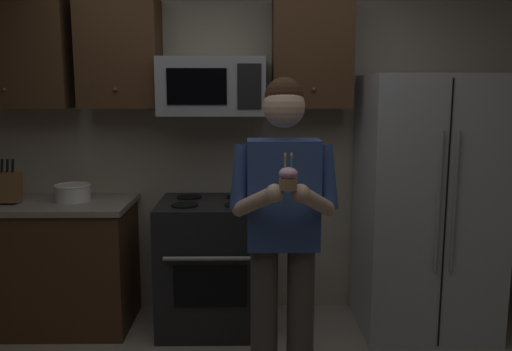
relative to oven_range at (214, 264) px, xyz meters
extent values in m
cube|color=#B7AD99|center=(0.15, 0.39, 0.84)|extent=(4.40, 0.10, 2.60)
cube|color=black|center=(0.00, 0.00, 0.00)|extent=(0.76, 0.66, 0.92)
cube|color=black|center=(0.00, -0.33, -0.04)|extent=(0.48, 0.01, 0.28)
cylinder|color=#99999E|center=(0.00, -0.36, 0.16)|extent=(0.60, 0.03, 0.03)
cylinder|color=black|center=(-0.18, -0.14, 0.46)|extent=(0.18, 0.18, 0.01)
cylinder|color=black|center=(0.18, -0.14, 0.46)|extent=(0.18, 0.18, 0.01)
cylinder|color=black|center=(-0.18, 0.14, 0.46)|extent=(0.18, 0.18, 0.01)
cylinder|color=black|center=(0.18, 0.14, 0.46)|extent=(0.18, 0.18, 0.01)
cube|color=#9EA0A5|center=(0.00, 0.12, 1.26)|extent=(0.74, 0.40, 0.40)
cube|color=black|center=(-0.09, -0.08, 1.26)|extent=(0.40, 0.01, 0.24)
cube|color=black|center=(0.26, -0.08, 1.26)|extent=(0.16, 0.01, 0.30)
cube|color=#B7BABF|center=(1.50, -0.04, 0.44)|extent=(0.90, 0.72, 1.80)
cylinder|color=gray|center=(1.45, -0.41, 0.54)|extent=(0.02, 0.02, 0.90)
cylinder|color=gray|center=(1.55, -0.41, 0.54)|extent=(0.02, 0.02, 0.90)
cube|color=black|center=(1.50, -0.40, 0.44)|extent=(0.01, 0.01, 1.74)
cube|color=#4C301C|center=(-1.40, 0.17, 1.49)|extent=(0.80, 0.34, 0.76)
sphere|color=brown|center=(-1.40, -0.01, 1.24)|extent=(0.03, 0.03, 0.03)
cube|color=#4C301C|center=(-0.65, 0.17, 1.49)|extent=(0.55, 0.34, 0.76)
sphere|color=brown|center=(-0.65, -0.01, 1.24)|extent=(0.03, 0.03, 0.03)
cube|color=#4C301C|center=(0.70, 0.17, 1.49)|extent=(0.55, 0.34, 0.76)
sphere|color=brown|center=(0.70, -0.01, 1.24)|extent=(0.03, 0.03, 0.03)
cube|color=#4C301C|center=(-1.30, 0.02, -0.02)|extent=(1.40, 0.62, 0.88)
cube|color=gray|center=(-1.30, 0.02, 0.44)|extent=(1.44, 0.66, 0.04)
cube|color=brown|center=(-1.42, -0.03, 0.57)|extent=(0.16, 0.15, 0.24)
cylinder|color=black|center=(-1.43, -0.05, 0.72)|extent=(0.02, 0.04, 0.09)
cylinder|color=black|center=(-1.40, -0.05, 0.72)|extent=(0.02, 0.04, 0.09)
cylinder|color=black|center=(-1.36, -0.05, 0.72)|extent=(0.02, 0.04, 0.09)
cylinder|color=white|center=(-1.00, 0.05, 0.51)|extent=(0.24, 0.24, 0.11)
torus|color=white|center=(-1.00, 0.05, 0.57)|extent=(0.25, 0.25, 0.01)
cylinder|color=#4C4742|center=(0.34, -0.90, -0.03)|extent=(0.15, 0.15, 0.86)
cylinder|color=#4C4742|center=(0.54, -0.90, -0.03)|extent=(0.15, 0.15, 0.86)
cube|color=#334C8C|center=(0.44, -0.90, 0.69)|extent=(0.38, 0.22, 0.58)
sphere|color=beige|center=(0.44, -0.90, 1.15)|extent=(0.22, 0.22, 0.22)
sphere|color=#382314|center=(0.44, -0.89, 1.20)|extent=(0.20, 0.20, 0.20)
cylinder|color=#334C8C|center=(0.21, -0.93, 0.78)|extent=(0.15, 0.18, 0.35)
cylinder|color=beige|center=(0.29, -1.09, 0.69)|extent=(0.26, 0.33, 0.21)
sphere|color=beige|center=(0.38, -1.22, 0.76)|extent=(0.09, 0.09, 0.09)
cylinder|color=#334C8C|center=(0.66, -0.93, 0.78)|extent=(0.15, 0.18, 0.35)
cylinder|color=beige|center=(0.59, -1.09, 0.69)|extent=(0.26, 0.33, 0.21)
sphere|color=beige|center=(0.50, -1.22, 0.76)|extent=(0.09, 0.09, 0.09)
cylinder|color=#A87F56|center=(0.44, -1.24, 0.80)|extent=(0.08, 0.08, 0.06)
ellipsoid|color=#F2B2CC|center=(0.44, -1.24, 0.85)|extent=(0.09, 0.09, 0.06)
cylinder|color=#4CBF66|center=(0.45, -1.24, 0.90)|extent=(0.01, 0.01, 0.06)
ellipsoid|color=#FFD159|center=(0.45, -1.24, 0.94)|extent=(0.01, 0.01, 0.02)
cylinder|color=#F2D84C|center=(0.42, -1.24, 0.90)|extent=(0.01, 0.01, 0.06)
ellipsoid|color=#FFD159|center=(0.42, -1.24, 0.94)|extent=(0.01, 0.01, 0.02)
camera|label=1|loc=(0.26, -3.63, 1.23)|focal=36.90mm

